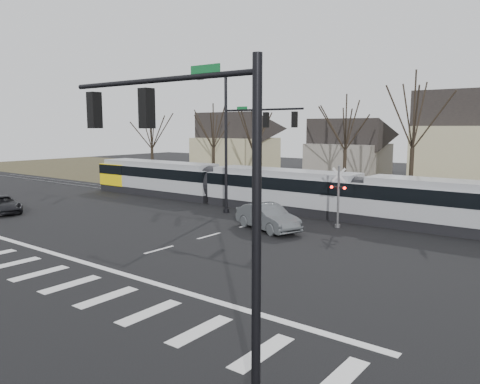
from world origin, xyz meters
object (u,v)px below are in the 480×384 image
Objects in this scene: sedan at (268,217)px; rail_crossing_signal at (338,199)px; tram at (281,188)px; suv at (2,204)px.

sedan is 4.73m from rail_crossing_signal.
rail_crossing_signal is at bearing -22.81° from sedan.
tram is 7.11m from rail_crossing_signal.
tram reaches higher than sedan.
suv is at bearing 131.06° from sedan.
sedan is 20.52m from suv.
suv is (-19.20, -7.24, -0.18)m from sedan.
suv is 24.77m from rail_crossing_signal.
tram is at bearing 46.34° from sedan.
suv is at bearing -154.62° from rail_crossing_signal.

